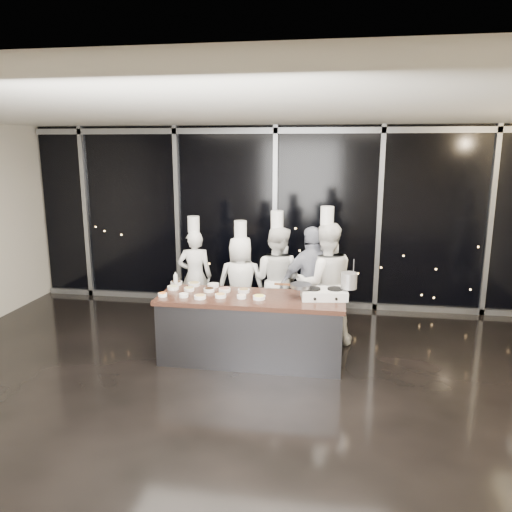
{
  "coord_description": "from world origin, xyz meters",
  "views": [
    {
      "loc": [
        1.08,
        -5.32,
        2.85
      ],
      "look_at": [
        0.02,
        1.2,
        1.38
      ],
      "focal_mm": 35.0,
      "sensor_mm": 36.0,
      "label": 1
    }
  ],
  "objects_px": {
    "stock_pot": "(349,281)",
    "demo_counter": "(251,328)",
    "stove": "(324,294)",
    "chef_center": "(277,279)",
    "frying_pan": "(300,286)",
    "guest": "(313,284)",
    "chef_right": "(325,283)",
    "chef_left": "(241,283)",
    "chef_far_left": "(195,275)"
  },
  "relations": [
    {
      "from": "stock_pot",
      "to": "demo_counter",
      "type": "bearing_deg",
      "value": -175.15
    },
    {
      "from": "chef_far_left",
      "to": "frying_pan",
      "type": "bearing_deg",
      "value": 131.05
    },
    {
      "from": "chef_right",
      "to": "chef_center",
      "type": "bearing_deg",
      "value": -35.9
    },
    {
      "from": "frying_pan",
      "to": "guest",
      "type": "bearing_deg",
      "value": 72.97
    },
    {
      "from": "stove",
      "to": "chef_left",
      "type": "xyz_separation_m",
      "value": [
        -1.3,
        1.01,
        -0.19
      ]
    },
    {
      "from": "guest",
      "to": "chef_right",
      "type": "bearing_deg",
      "value": 141.67
    },
    {
      "from": "stove",
      "to": "chef_center",
      "type": "xyz_separation_m",
      "value": [
        -0.75,
        1.07,
        -0.12
      ]
    },
    {
      "from": "frying_pan",
      "to": "guest",
      "type": "distance_m",
      "value": 0.86
    },
    {
      "from": "stove",
      "to": "demo_counter",
      "type": "bearing_deg",
      "value": 175.76
    },
    {
      "from": "demo_counter",
      "to": "stove",
      "type": "bearing_deg",
      "value": 4.18
    },
    {
      "from": "stove",
      "to": "chef_center",
      "type": "distance_m",
      "value": 1.31
    },
    {
      "from": "demo_counter",
      "to": "guest",
      "type": "xyz_separation_m",
      "value": [
        0.77,
        0.87,
        0.41
      ]
    },
    {
      "from": "demo_counter",
      "to": "guest",
      "type": "height_order",
      "value": "guest"
    },
    {
      "from": "frying_pan",
      "to": "stove",
      "type": "bearing_deg",
      "value": -3.68
    },
    {
      "from": "chef_left",
      "to": "chef_center",
      "type": "bearing_deg",
      "value": 178.76
    },
    {
      "from": "stock_pot",
      "to": "chef_right",
      "type": "relative_size",
      "value": 0.1
    },
    {
      "from": "demo_counter",
      "to": "stove",
      "type": "distance_m",
      "value": 1.08
    },
    {
      "from": "frying_pan",
      "to": "chef_far_left",
      "type": "xyz_separation_m",
      "value": [
        -1.81,
        1.34,
        -0.28
      ]
    },
    {
      "from": "stock_pot",
      "to": "stove",
      "type": "bearing_deg",
      "value": -173.12
    },
    {
      "from": "chef_left",
      "to": "frying_pan",
      "type": "bearing_deg",
      "value": 126.4
    },
    {
      "from": "chef_center",
      "to": "chef_right",
      "type": "xyz_separation_m",
      "value": [
        0.75,
        -0.32,
        0.06
      ]
    },
    {
      "from": "stove",
      "to": "frying_pan",
      "type": "bearing_deg",
      "value": 176.32
    },
    {
      "from": "guest",
      "to": "chef_left",
      "type": "bearing_deg",
      "value": -33.57
    },
    {
      "from": "chef_center",
      "to": "chef_left",
      "type": "bearing_deg",
      "value": 21.03
    },
    {
      "from": "chef_left",
      "to": "chef_center",
      "type": "distance_m",
      "value": 0.56
    },
    {
      "from": "stove",
      "to": "stock_pot",
      "type": "xyz_separation_m",
      "value": [
        0.32,
        0.04,
        0.18
      ]
    },
    {
      "from": "stove",
      "to": "chef_right",
      "type": "bearing_deg",
      "value": 81.78
    },
    {
      "from": "chef_far_left",
      "to": "chef_right",
      "type": "height_order",
      "value": "chef_right"
    },
    {
      "from": "chef_far_left",
      "to": "demo_counter",
      "type": "bearing_deg",
      "value": 117.75
    },
    {
      "from": "frying_pan",
      "to": "chef_right",
      "type": "height_order",
      "value": "chef_right"
    },
    {
      "from": "stock_pot",
      "to": "chef_center",
      "type": "bearing_deg",
      "value": 135.89
    },
    {
      "from": "frying_pan",
      "to": "chef_center",
      "type": "height_order",
      "value": "chef_center"
    },
    {
      "from": "demo_counter",
      "to": "stock_pot",
      "type": "xyz_separation_m",
      "value": [
        1.27,
        0.11,
        0.69
      ]
    },
    {
      "from": "chef_far_left",
      "to": "guest",
      "type": "xyz_separation_m",
      "value": [
        1.94,
        -0.51,
        0.07
      ]
    },
    {
      "from": "chef_center",
      "to": "frying_pan",
      "type": "bearing_deg",
      "value": 126.95
    },
    {
      "from": "stove",
      "to": "chef_right",
      "type": "distance_m",
      "value": 0.75
    },
    {
      "from": "chef_center",
      "to": "guest",
      "type": "distance_m",
      "value": 0.63
    },
    {
      "from": "chef_left",
      "to": "chef_center",
      "type": "height_order",
      "value": "chef_center"
    },
    {
      "from": "demo_counter",
      "to": "chef_far_left",
      "type": "bearing_deg",
      "value": 130.29
    },
    {
      "from": "stock_pot",
      "to": "chef_left",
      "type": "relative_size",
      "value": 0.12
    },
    {
      "from": "chef_far_left",
      "to": "guest",
      "type": "relative_size",
      "value": 1.02
    },
    {
      "from": "chef_right",
      "to": "chef_far_left",
      "type": "bearing_deg",
      "value": -27.46
    },
    {
      "from": "demo_counter",
      "to": "stock_pot",
      "type": "relative_size",
      "value": 11.81
    },
    {
      "from": "guest",
      "to": "demo_counter",
      "type": "bearing_deg",
      "value": 25.86
    },
    {
      "from": "chef_center",
      "to": "guest",
      "type": "xyz_separation_m",
      "value": [
        0.57,
        -0.27,
        0.01
      ]
    },
    {
      "from": "stock_pot",
      "to": "guest",
      "type": "bearing_deg",
      "value": 123.21
    },
    {
      "from": "frying_pan",
      "to": "chef_left",
      "type": "xyz_separation_m",
      "value": [
        -0.99,
        1.04,
        -0.29
      ]
    },
    {
      "from": "demo_counter",
      "to": "stove",
      "type": "height_order",
      "value": "stove"
    },
    {
      "from": "stock_pot",
      "to": "chef_left",
      "type": "distance_m",
      "value": 1.92
    },
    {
      "from": "demo_counter",
      "to": "chef_right",
      "type": "distance_m",
      "value": 1.33
    }
  ]
}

